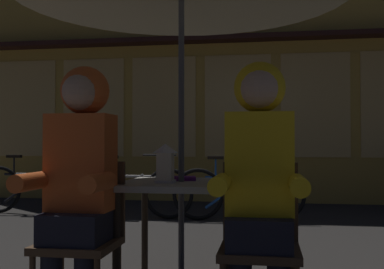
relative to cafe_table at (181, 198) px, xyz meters
name	(u,v)px	position (x,y,z in m)	size (l,w,h in m)	color
cafe_table	(181,198)	(0.00, 0.00, 0.00)	(0.72, 0.72, 0.74)	#B2AD9E
lantern	(165,162)	(-0.08, -0.10, 0.22)	(0.11, 0.11, 0.23)	white
chair_left	(83,232)	(-0.48, -0.37, -0.15)	(0.40, 0.40, 0.87)	#513823
chair_right	(260,237)	(0.48, -0.37, -0.15)	(0.40, 0.40, 0.87)	#513823
person_left_hooded	(79,167)	(-0.48, -0.43, 0.21)	(0.45, 0.56, 1.40)	black
person_right_hooded	(260,168)	(0.48, -0.43, 0.21)	(0.45, 0.56, 1.40)	black
shopfront_building	(239,22)	(0.03, 5.39, 2.45)	(10.00, 0.93, 6.20)	gold
bicycle_nearest	(33,188)	(-2.70, 3.36, -0.29)	(1.68, 0.18, 0.84)	black
bicycle_second	(130,191)	(-1.26, 3.19, -0.29)	(1.68, 0.13, 0.84)	black
bicycle_third	(238,193)	(0.15, 3.17, -0.29)	(1.68, 0.14, 0.84)	black
book	(180,178)	(-0.03, 0.10, 0.11)	(0.20, 0.14, 0.02)	#661E7A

